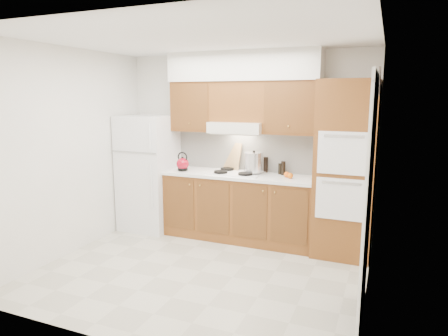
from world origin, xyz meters
name	(u,v)px	position (x,y,z in m)	size (l,w,h in m)	color
floor	(201,271)	(0.00, 0.00, 0.00)	(3.60, 3.60, 0.00)	beige
ceiling	(198,38)	(0.00, 0.00, 2.60)	(3.60, 3.60, 0.00)	white
wall_back	(245,145)	(0.00, 1.50, 1.30)	(3.60, 0.02, 2.60)	white
wall_left	(72,152)	(-1.80, 0.00, 1.30)	(0.02, 3.00, 2.60)	white
wall_right	(373,172)	(1.80, 0.00, 1.30)	(0.02, 3.00, 2.60)	white
fridge	(149,173)	(-1.41, 1.14, 0.86)	(0.75, 0.72, 1.72)	white
base_cabinets	(239,208)	(0.02, 1.20, 0.45)	(2.11, 0.60, 0.90)	brown
countertop	(239,175)	(0.03, 1.19, 0.92)	(2.13, 0.62, 0.04)	white
backsplash	(246,151)	(0.02, 1.49, 1.22)	(2.11, 0.03, 0.56)	white
oven_cabinet	(345,170)	(1.44, 1.18, 1.10)	(0.70, 0.65, 2.20)	brown
upper_cab_left	(195,107)	(-0.71, 1.33, 1.85)	(0.63, 0.33, 0.70)	brown
upper_cab_right	(292,108)	(0.72, 1.33, 1.85)	(0.73, 0.33, 0.70)	brown
range_hood	(238,127)	(-0.02, 1.27, 1.57)	(0.75, 0.45, 0.15)	silver
upper_cab_over_hood	(239,102)	(-0.02, 1.33, 1.92)	(0.75, 0.33, 0.55)	brown
soffit	(243,66)	(0.03, 1.32, 2.40)	(2.13, 0.36, 0.40)	silver
cooktop	(236,173)	(-0.02, 1.21, 0.95)	(0.74, 0.50, 0.01)	white
doorway	(368,208)	(1.79, -0.35, 1.05)	(0.02, 0.90, 2.10)	black
wall_clock	(379,81)	(1.79, 0.55, 2.15)	(0.30, 0.30, 0.02)	#3F3833
kettle	(183,164)	(-0.80, 1.09, 1.04)	(0.18, 0.18, 0.18)	maroon
cutting_board	(233,156)	(-0.17, 1.45, 1.14)	(0.30, 0.02, 0.40)	tan
stock_pot	(254,163)	(0.22, 1.25, 1.10)	(0.25, 0.25, 0.26)	silver
condiment_a	(266,165)	(0.33, 1.45, 1.05)	(0.06, 0.06, 0.22)	black
condiment_b	(283,168)	(0.61, 1.35, 1.04)	(0.06, 0.06, 0.19)	black
condiment_c	(280,169)	(0.56, 1.39, 1.01)	(0.05, 0.05, 0.15)	black
orange_near	(290,176)	(0.76, 1.14, 0.98)	(0.07, 0.07, 0.07)	orange
orange_far	(287,175)	(0.70, 1.20, 0.98)	(0.08, 0.08, 0.08)	#FF610D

